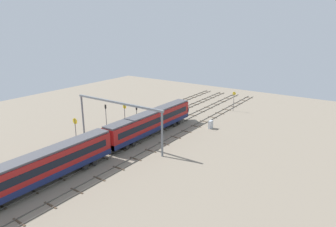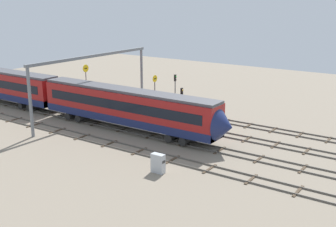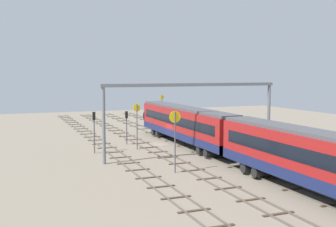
# 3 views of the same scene
# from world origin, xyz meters

# --- Properties ---
(ground_plane) EXTENTS (101.24, 101.24, 0.00)m
(ground_plane) POSITION_xyz_m (0.00, 0.00, 0.00)
(ground_plane) COLOR gray
(track_near_foreground) EXTENTS (85.24, 2.40, 0.16)m
(track_near_foreground) POSITION_xyz_m (-0.00, -7.28, 0.07)
(track_near_foreground) COLOR #59544C
(track_near_foreground) RESTS_ON ground
(track_with_train) EXTENTS (85.24, 2.40, 0.16)m
(track_with_train) POSITION_xyz_m (-0.00, -2.43, 0.07)
(track_with_train) COLOR #59544C
(track_with_train) RESTS_ON ground
(track_middle) EXTENTS (85.24, 2.40, 0.16)m
(track_middle) POSITION_xyz_m (0.00, 2.43, 0.06)
(track_middle) COLOR #59544C
(track_middle) RESTS_ON ground
(track_second_far) EXTENTS (85.24, 2.40, 0.16)m
(track_second_far) POSITION_xyz_m (0.00, 7.28, 0.06)
(track_second_far) COLOR #59544C
(track_second_far) RESTS_ON ground
(train) EXTENTS (50.40, 3.24, 4.80)m
(train) POSITION_xyz_m (-13.42, -2.43, 2.66)
(train) COLOR maroon
(train) RESTS_ON ground
(overhead_gantry) EXTENTS (0.40, 20.46, 8.15)m
(overhead_gantry) POSITION_xyz_m (-8.71, -0.32, 6.29)
(overhead_gantry) COLOR slate
(overhead_gantry) RESTS_ON ground
(speed_sign_near_foreground) EXTENTS (0.14, 1.10, 5.77)m
(speed_sign_near_foreground) POSITION_xyz_m (-14.80, 4.32, 3.86)
(speed_sign_near_foreground) COLOR #4C4C51
(speed_sign_near_foreground) RESTS_ON ground
(speed_sign_mid_trackside) EXTENTS (0.14, 0.90, 5.53)m
(speed_sign_mid_trackside) POSITION_xyz_m (-2.26, 4.09, 3.55)
(speed_sign_mid_trackside) COLOR #4C4C51
(speed_sign_mid_trackside) RESTS_ON ground
(signal_light_trackside_approach) EXTENTS (0.31, 0.32, 4.32)m
(signal_light_trackside_approach) POSITION_xyz_m (1.76, 4.25, 2.84)
(signal_light_trackside_approach) COLOR #4C4C51
(signal_light_trackside_approach) RESTS_ON ground
(signal_light_trackside_departure) EXTENTS (0.31, 0.32, 4.80)m
(signal_light_trackside_departure) POSITION_xyz_m (-2.62, 9.36, 3.13)
(signal_light_trackside_departure) COLOR #4C4C51
(signal_light_trackside_departure) RESTS_ON ground
(relay_cabinet) EXTENTS (1.24, 0.61, 1.75)m
(relay_cabinet) POSITION_xyz_m (8.75, -10.51, 0.88)
(relay_cabinet) COLOR #B2B7BC
(relay_cabinet) RESTS_ON ground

